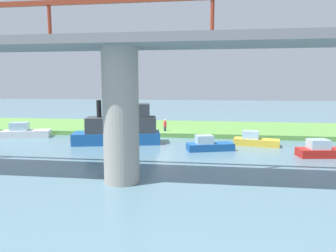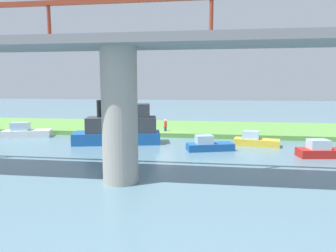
{
  "view_description": "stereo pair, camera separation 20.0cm",
  "coord_description": "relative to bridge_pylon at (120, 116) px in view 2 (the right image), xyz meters",
  "views": [
    {
      "loc": [
        -5.44,
        33.84,
        5.98
      ],
      "look_at": [
        -1.44,
        5.0,
        2.0
      ],
      "focal_mm": 33.28,
      "sensor_mm": 36.0,
      "label": 1
    },
    {
      "loc": [
        -5.64,
        33.81,
        5.98
      ],
      "look_at": [
        -1.44,
        5.0,
        2.0
      ],
      "focal_mm": 33.28,
      "sensor_mm": 36.0,
      "label": 2
    }
  ],
  "objects": [
    {
      "name": "riverboat_paddlewheel",
      "position": [
        15.34,
        -14.03,
        -3.44
      ],
      "size": [
        5.37,
        3.23,
        1.69
      ],
      "color": "white",
      "rests_on": "ground"
    },
    {
      "name": "houseboat_blue",
      "position": [
        3.71,
        -12.03,
        -2.42
      ],
      "size": [
        8.96,
        4.65,
        4.36
      ],
      "color": "#195199",
      "rests_on": "ground"
    },
    {
      "name": "motorboat_red",
      "position": [
        -14.52,
        -8.69,
        -3.52
      ],
      "size": [
        4.55,
        2.19,
        1.45
      ],
      "color": "red",
      "rests_on": "ground"
    },
    {
      "name": "mooring_post",
      "position": [
        6.9,
        -17.51,
        -3.0
      ],
      "size": [
        0.2,
        0.2,
        1.09
      ],
      "primitive_type": "cylinder",
      "color": "brown",
      "rests_on": "grassy_bank"
    },
    {
      "name": "skiff_small",
      "position": [
        -5.18,
        -9.87,
        -3.54
      ],
      "size": [
        4.43,
        2.65,
        1.39
      ],
      "color": "#195199",
      "rests_on": "ground"
    },
    {
      "name": "bridge_pylon",
      "position": [
        0.0,
        0.0,
        0.0
      ],
      "size": [
        2.15,
        2.15,
        8.08
      ],
      "primitive_type": "cylinder",
      "color": "#9E998E",
      "rests_on": "ground"
    },
    {
      "name": "pontoon_yellow",
      "position": [
        -9.62,
        -12.78,
        -3.53
      ],
      "size": [
        4.47,
        2.35,
        1.42
      ],
      "color": "gold",
      "rests_on": "ground"
    },
    {
      "name": "grassy_bank",
      "position": [
        0.12,
        -21.96,
        -3.79
      ],
      "size": [
        80.0,
        12.0,
        0.5
      ],
      "primitive_type": "cube",
      "color": "#5B9342",
      "rests_on": "ground"
    },
    {
      "name": "bridge_span",
      "position": [
        -0.0,
        -0.01,
        4.53
      ],
      "size": [
        74.35,
        4.3,
        3.25
      ],
      "color": "slate",
      "rests_on": "bridge_pylon"
    },
    {
      "name": "person_on_bank",
      "position": [
        -0.07,
        -17.38,
        -2.84
      ],
      "size": [
        0.51,
        0.51,
        1.39
      ],
      "color": "#2D334C",
      "rests_on": "grassy_bank"
    },
    {
      "name": "ground_plane",
      "position": [
        0.12,
        -15.96,
        -4.04
      ],
      "size": [
        160.0,
        160.0,
        0.0
      ],
      "primitive_type": "plane",
      "color": "slate"
    }
  ]
}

